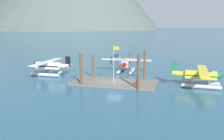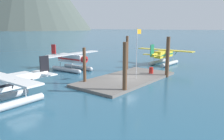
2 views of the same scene
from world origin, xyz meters
The scene contains 11 objects.
ground_plane centered at (0.00, 0.00, 0.00)m, with size 1200.00×1200.00×0.00m, color #285670.
dock_platform centered at (0.00, 0.00, 0.15)m, with size 14.14×6.58×0.30m, color #66605B.
piling_near_left centered at (-4.68, -2.98, 2.59)m, with size 0.46×0.46×5.18m, color brown.
piling_near_right centered at (4.64, -3.28, 2.70)m, with size 0.49×0.49×5.39m, color brown.
piling_far_left centered at (-4.78, 2.72, 2.15)m, with size 0.37×0.37×4.30m, color brown.
piling_far_right centered at (4.60, 3.21, 2.67)m, with size 0.38×0.38×5.34m, color brown.
flagpole centered at (0.37, -1.22, 4.16)m, with size 0.95×0.10×6.23m.
fuel_drum centered at (4.22, -1.15, 0.74)m, with size 0.62×0.62×0.88m.
seaplane_silver_bow_centre centered at (-0.18, 10.26, 1.58)m, with size 10.45×7.98×3.84m.
seaplane_yellow_stbd_fwd centered at (13.78, 1.60, 1.58)m, with size 7.98×10.43×3.84m.
seaplane_white_port_fwd centered at (-14.12, 2.94, 1.58)m, with size 7.98×10.43×3.84m.
Camera 2 is at (-22.35, -15.49, 6.58)m, focal length 35.06 mm.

